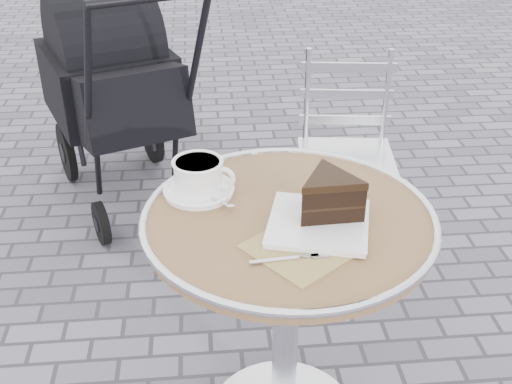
{
  "coord_description": "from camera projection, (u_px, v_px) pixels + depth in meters",
  "views": [
    {
      "loc": [
        -0.2,
        -1.29,
        1.57
      ],
      "look_at": [
        -0.08,
        0.04,
        0.78
      ],
      "focal_mm": 45.0,
      "sensor_mm": 36.0,
      "label": 1
    }
  ],
  "objects": [
    {
      "name": "baby_stroller",
      "position": [
        117.0,
        97.0,
        2.86
      ],
      "size": [
        0.8,
        1.12,
        1.07
      ],
      "rotation": [
        0.0,
        0.0,
        0.37
      ],
      "color": "black",
      "rests_on": "ground"
    },
    {
      "name": "cafe_table",
      "position": [
        287.0,
        271.0,
        1.63
      ],
      "size": [
        0.72,
        0.72,
        0.74
      ],
      "color": "silver",
      "rests_on": "ground"
    },
    {
      "name": "cappuccino_set",
      "position": [
        199.0,
        179.0,
        1.62
      ],
      "size": [
        0.18,
        0.19,
        0.09
      ],
      "rotation": [
        0.0,
        0.0,
        -0.29
      ],
      "color": "white",
      "rests_on": "cafe_table"
    },
    {
      "name": "cake_plate_set",
      "position": [
        327.0,
        203.0,
        1.49
      ],
      "size": [
        0.34,
        0.37,
        0.12
      ],
      "rotation": [
        0.0,
        0.0,
        -0.26
      ],
      "color": "#9B7F55",
      "rests_on": "cafe_table"
    },
    {
      "name": "bistro_chair",
      "position": [
        346.0,
        131.0,
        2.5
      ],
      "size": [
        0.41,
        0.41,
        0.81
      ],
      "rotation": [
        0.0,
        0.0,
        -0.12
      ],
      "color": "silver",
      "rests_on": "ground"
    }
  ]
}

